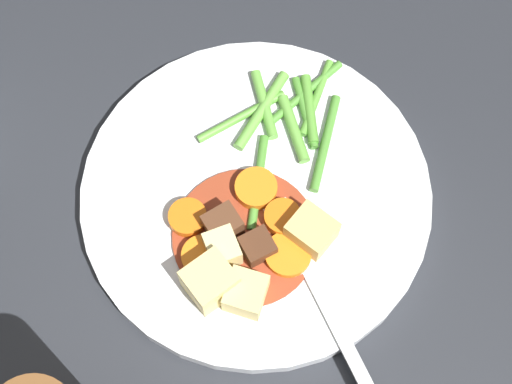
# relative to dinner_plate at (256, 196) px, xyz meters

# --- Properties ---
(ground_plane) EXTENTS (3.00, 3.00, 0.00)m
(ground_plane) POSITION_rel_dinner_plate_xyz_m (0.00, 0.00, -0.01)
(ground_plane) COLOR #26282D
(dinner_plate) EXTENTS (0.27, 0.27, 0.02)m
(dinner_plate) POSITION_rel_dinner_plate_xyz_m (0.00, 0.00, 0.00)
(dinner_plate) COLOR white
(dinner_plate) RESTS_ON ground_plane
(stew_sauce) EXTENTS (0.11, 0.11, 0.00)m
(stew_sauce) POSITION_rel_dinner_plate_xyz_m (0.04, 0.00, 0.01)
(stew_sauce) COLOR #93381E
(stew_sauce) RESTS_ON dinner_plate
(carrot_slice_0) EXTENTS (0.04, 0.04, 0.01)m
(carrot_slice_0) POSITION_rel_dinner_plate_xyz_m (0.00, -0.00, 0.01)
(carrot_slice_0) COLOR orange
(carrot_slice_0) RESTS_ON dinner_plate
(carrot_slice_1) EXTENTS (0.04, 0.04, 0.01)m
(carrot_slice_1) POSITION_rel_dinner_plate_xyz_m (0.06, -0.03, 0.01)
(carrot_slice_1) COLOR orange
(carrot_slice_1) RESTS_ON dinner_plate
(carrot_slice_2) EXTENTS (0.04, 0.04, 0.01)m
(carrot_slice_2) POSITION_rel_dinner_plate_xyz_m (0.03, -0.04, 0.01)
(carrot_slice_2) COLOR orange
(carrot_slice_2) RESTS_ON dinner_plate
(carrot_slice_3) EXTENTS (0.05, 0.05, 0.01)m
(carrot_slice_3) POSITION_rel_dinner_plate_xyz_m (0.05, 0.03, 0.01)
(carrot_slice_3) COLOR orange
(carrot_slice_3) RESTS_ON dinner_plate
(carrot_slice_4) EXTENTS (0.03, 0.03, 0.01)m
(carrot_slice_4) POSITION_rel_dinner_plate_xyz_m (0.02, 0.02, 0.01)
(carrot_slice_4) COLOR orange
(carrot_slice_4) RESTS_ON dinner_plate
(potato_chunk_0) EXTENTS (0.04, 0.04, 0.03)m
(potato_chunk_0) POSITION_rel_dinner_plate_xyz_m (0.03, 0.05, 0.02)
(potato_chunk_0) COLOR #DBBC6B
(potato_chunk_0) RESTS_ON dinner_plate
(potato_chunk_1) EXTENTS (0.03, 0.03, 0.02)m
(potato_chunk_1) POSITION_rel_dinner_plate_xyz_m (0.08, 0.01, 0.02)
(potato_chunk_1) COLOR #E5CC7A
(potato_chunk_1) RESTS_ON dinner_plate
(potato_chunk_2) EXTENTS (0.05, 0.05, 0.03)m
(potato_chunk_2) POSITION_rel_dinner_plate_xyz_m (0.08, -0.02, 0.02)
(potato_chunk_2) COLOR #E5CC7A
(potato_chunk_2) RESTS_ON dinner_plate
(potato_chunk_3) EXTENTS (0.03, 0.03, 0.03)m
(potato_chunk_3) POSITION_rel_dinner_plate_xyz_m (0.05, -0.01, 0.02)
(potato_chunk_3) COLOR #EAD68C
(potato_chunk_3) RESTS_ON dinner_plate
(meat_chunk_0) EXTENTS (0.03, 0.03, 0.02)m
(meat_chunk_0) POSITION_rel_dinner_plate_xyz_m (0.04, -0.02, 0.02)
(meat_chunk_0) COLOR #56331E
(meat_chunk_0) RESTS_ON dinner_plate
(meat_chunk_1) EXTENTS (0.03, 0.03, 0.02)m
(meat_chunk_1) POSITION_rel_dinner_plate_xyz_m (0.05, 0.01, 0.02)
(meat_chunk_1) COLOR #4C2B19
(meat_chunk_1) RESTS_ON dinner_plate
(green_bean_0) EXTENTS (0.08, 0.01, 0.01)m
(green_bean_0) POSITION_rel_dinner_plate_xyz_m (-0.01, 0.00, 0.01)
(green_bean_0) COLOR #4C8E33
(green_bean_0) RESTS_ON dinner_plate
(green_bean_1) EXTENTS (0.06, 0.03, 0.01)m
(green_bean_1) POSITION_rel_dinner_plate_xyz_m (-0.08, 0.03, 0.01)
(green_bean_1) COLOR #599E38
(green_bean_1) RESTS_ON dinner_plate
(green_bean_2) EXTENTS (0.06, 0.03, 0.01)m
(green_bean_2) POSITION_rel_dinner_plate_xyz_m (-0.07, 0.02, 0.01)
(green_bean_2) COLOR #4C8E33
(green_bean_2) RESTS_ON dinner_plate
(green_bean_3) EXTENTS (0.06, 0.06, 0.01)m
(green_bean_3) POSITION_rel_dinner_plate_xyz_m (-0.06, -0.03, 0.01)
(green_bean_3) COLOR #599E38
(green_bean_3) RESTS_ON dinner_plate
(green_bean_4) EXTENTS (0.07, 0.02, 0.01)m
(green_bean_4) POSITION_rel_dinner_plate_xyz_m (-0.09, 0.03, 0.01)
(green_bean_4) COLOR #599E38
(green_bean_4) RESTS_ON dinner_plate
(green_bean_5) EXTENTS (0.06, 0.03, 0.01)m
(green_bean_5) POSITION_rel_dinner_plate_xyz_m (-0.07, -0.01, 0.01)
(green_bean_5) COLOR #66AD42
(green_bean_5) RESTS_ON dinner_plate
(green_bean_6) EXTENTS (0.08, 0.03, 0.01)m
(green_bean_6) POSITION_rel_dinner_plate_xyz_m (-0.07, -0.01, 0.01)
(green_bean_6) COLOR #66AD42
(green_bean_6) RESTS_ON dinner_plate
(green_bean_7) EXTENTS (0.08, 0.01, 0.01)m
(green_bean_7) POSITION_rel_dinner_plate_xyz_m (-0.05, 0.04, 0.01)
(green_bean_7) COLOR #4C8E33
(green_bean_7) RESTS_ON dinner_plate
(green_bean_8) EXTENTS (0.06, 0.04, 0.01)m
(green_bean_8) POSITION_rel_dinner_plate_xyz_m (-0.06, 0.02, 0.01)
(green_bean_8) COLOR #66AD42
(green_bean_8) RESTS_ON dinner_plate
(green_bean_9) EXTENTS (0.07, 0.05, 0.01)m
(green_bean_9) POSITION_rel_dinner_plate_xyz_m (-0.09, 0.02, 0.01)
(green_bean_9) COLOR #4C8E33
(green_bean_9) RESTS_ON dinner_plate
(fork) EXTENTS (0.15, 0.12, 0.00)m
(fork) POSITION_rel_dinner_plate_xyz_m (0.07, 0.06, 0.01)
(fork) COLOR silver
(fork) RESTS_ON dinner_plate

